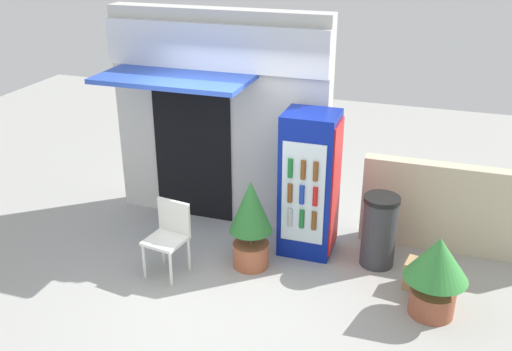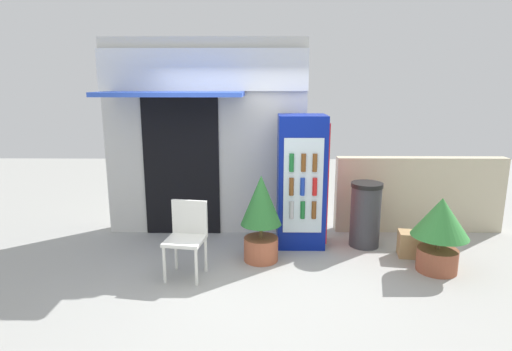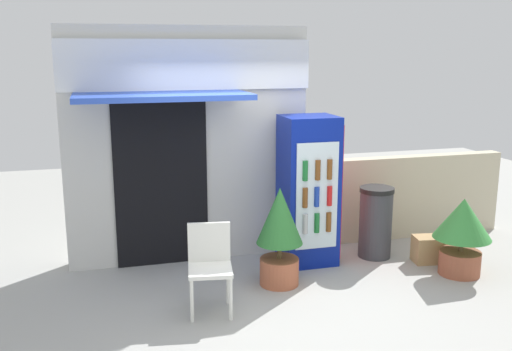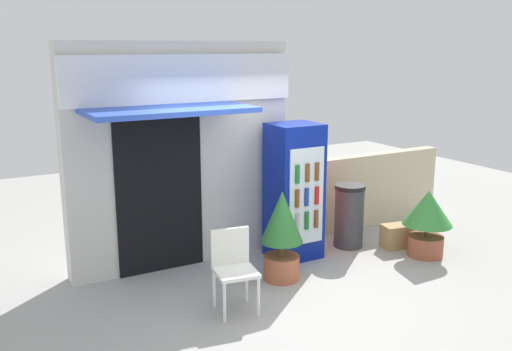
# 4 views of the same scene
# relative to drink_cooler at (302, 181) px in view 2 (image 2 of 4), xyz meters

# --- Properties ---
(ground) EXTENTS (16.00, 16.00, 0.00)m
(ground) POSITION_rel_drink_cooler_xyz_m (-0.81, -1.05, -0.93)
(ground) COLOR #A3A39E
(storefront_building) EXTENTS (3.01, 1.25, 2.92)m
(storefront_building) POSITION_rel_drink_cooler_xyz_m (-1.43, 0.55, 0.60)
(storefront_building) COLOR silver
(storefront_building) RESTS_ON ground
(drink_cooler) EXTENTS (0.68, 0.64, 1.86)m
(drink_cooler) POSITION_rel_drink_cooler_xyz_m (0.00, 0.00, 0.00)
(drink_cooler) COLOR navy
(drink_cooler) RESTS_ON ground
(plastic_chair) EXTENTS (0.50, 0.50, 0.90)m
(plastic_chair) POSITION_rel_drink_cooler_xyz_m (-1.45, -1.01, -0.40)
(plastic_chair) COLOR white
(plastic_chair) RESTS_ON ground
(potted_plant_near_shop) EXTENTS (0.53, 0.53, 1.14)m
(potted_plant_near_shop) POSITION_rel_drink_cooler_xyz_m (-0.57, -0.59, -0.28)
(potted_plant_near_shop) COLOR #AD5B3D
(potted_plant_near_shop) RESTS_ON ground
(potted_plant_curbside) EXTENTS (0.68, 0.68, 0.94)m
(potted_plant_curbside) POSITION_rel_drink_cooler_xyz_m (1.60, -0.89, -0.36)
(potted_plant_curbside) COLOR #995138
(potted_plant_curbside) RESTS_ON ground
(trash_bin) EXTENTS (0.44, 0.44, 0.92)m
(trash_bin) POSITION_rel_drink_cooler_xyz_m (0.90, -0.06, -0.46)
(trash_bin) COLOR #38383D
(trash_bin) RESTS_ON ground
(stone_boundary_wall) EXTENTS (2.58, 0.20, 1.17)m
(stone_boundary_wall) POSITION_rel_drink_cooler_xyz_m (1.88, 0.59, -0.34)
(stone_boundary_wall) COLOR beige
(stone_boundary_wall) RESTS_ON ground
(cardboard_box) EXTENTS (0.46, 0.33, 0.34)m
(cardboard_box) POSITION_rel_drink_cooler_xyz_m (1.49, -0.44, -0.76)
(cardboard_box) COLOR tan
(cardboard_box) RESTS_ON ground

